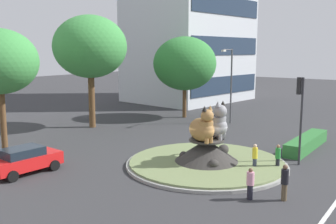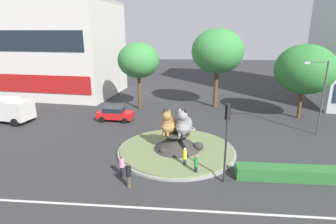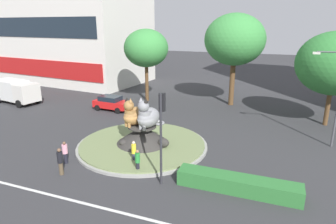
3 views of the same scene
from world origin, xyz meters
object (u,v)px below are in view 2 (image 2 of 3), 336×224
cat_statue_grey (184,124)px  sedan_on_far_lane (115,114)px  cat_statue_tabby (169,124)px  pedestrian_black_shirt (129,174)px  traffic_light_mast (227,129)px  pedestrian_green_shirt (196,165)px  third_tree_left (218,51)px  delivery_box_truck (5,109)px  second_tree_near_tower (138,60)px  pedestrian_pink_shirt (122,166)px  streetlight_arm (321,93)px  pedestrian_yellow_shirt (185,157)px  shophouse_block (31,48)px  broadleaf_tree_behind_island (305,69)px

cat_statue_grey → sedan_on_far_lane: 11.59m
cat_statue_tabby → pedestrian_black_shirt: 6.41m
cat_statue_tabby → sedan_on_far_lane: 10.65m
traffic_light_mast → sedan_on_far_lane: traffic_light_mast is taller
pedestrian_green_shirt → sedan_on_far_lane: 14.97m
cat_statue_tabby → third_tree_left: third_tree_left is taller
delivery_box_truck → second_tree_near_tower: bearing=35.0°
traffic_light_mast → pedestrian_black_shirt: bearing=101.9°
pedestrian_pink_shirt → streetlight_arm: bearing=66.8°
cat_statue_tabby → pedestrian_pink_shirt: bearing=-12.2°
traffic_light_mast → pedestrian_black_shirt: size_ratio=3.09×
traffic_light_mast → pedestrian_green_shirt: bearing=72.8°
streetlight_arm → pedestrian_yellow_shirt: size_ratio=4.49×
second_tree_near_tower → third_tree_left: size_ratio=0.84×
shophouse_block → pedestrian_pink_shirt: bearing=-45.1°
traffic_light_mast → pedestrian_pink_shirt: (-7.12, 0.06, -3.00)m
pedestrian_green_shirt → delivery_box_truck: bearing=-3.3°
shophouse_block → pedestrian_black_shirt: bearing=-45.5°
shophouse_block → streetlight_arm: (38.61, -16.68, -2.97)m
shophouse_block → pedestrian_pink_shirt: 34.63m
pedestrian_pink_shirt → pedestrian_yellow_shirt: (4.39, 1.63, 0.05)m
cat_statue_tabby → pedestrian_green_shirt: 4.80m
cat_statue_grey → delivery_box_truck: bearing=-94.5°
traffic_light_mast → shophouse_block: 39.12m
third_tree_left → pedestrian_green_shirt: 20.13m
cat_statue_grey → pedestrian_yellow_shirt: cat_statue_grey is taller
cat_statue_grey → streetlight_arm: streetlight_arm is taller
broadleaf_tree_behind_island → second_tree_near_tower: bearing=173.3°
broadleaf_tree_behind_island → cat_statue_tabby: bearing=-143.3°
cat_statue_tabby → broadleaf_tree_behind_island: broadleaf_tree_behind_island is taller
pedestrian_green_shirt → pedestrian_yellow_shirt: size_ratio=0.98×
cat_statue_grey → second_tree_near_tower: bearing=-141.3°
delivery_box_truck → cat_statue_grey: bearing=-8.0°
shophouse_block → pedestrian_yellow_shirt: size_ratio=17.82×
third_tree_left → sedan_on_far_lane: bearing=-149.6°
pedestrian_green_shirt → pedestrian_yellow_shirt: (-0.84, 1.11, 0.02)m
cat_statue_tabby → cat_statue_grey: cat_statue_grey is taller
streetlight_arm → pedestrian_green_shirt: (-11.88, -9.17, -3.41)m
cat_statue_grey → pedestrian_yellow_shirt: bearing=17.1°
pedestrian_green_shirt → sedan_on_far_lane: pedestrian_green_shirt is taller
pedestrian_pink_shirt → cat_statue_grey: bearing=82.9°
streetlight_arm → pedestrian_yellow_shirt: streetlight_arm is taller
sedan_on_far_lane → shophouse_block: bearing=145.4°
cat_statue_grey → pedestrian_yellow_shirt: 3.17m
third_tree_left → sedan_on_far_lane: size_ratio=2.50×
broadleaf_tree_behind_island → pedestrian_pink_shirt: (-17.50, -15.26, -4.94)m
delivery_box_truck → pedestrian_green_shirt: bearing=-15.9°
broadleaf_tree_behind_island → third_tree_left: 10.51m
traffic_light_mast → sedan_on_far_lane: 16.90m
shophouse_block → sedan_on_far_lane: (17.58, -14.01, -6.41)m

